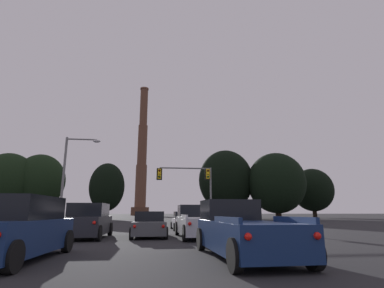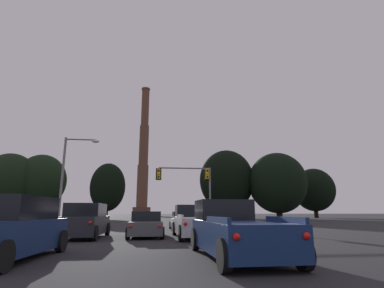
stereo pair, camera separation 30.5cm
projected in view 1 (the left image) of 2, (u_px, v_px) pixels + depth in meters
The scene contains 15 objects.
sedan_center_lane_second at pixel (149, 225), 17.44m from camera, with size 2.02×4.72×1.43m.
suv_left_lane_third at pixel (15, 229), 8.81m from camera, with size 2.30×4.98×1.86m.
suv_left_lane_second at pixel (88, 221), 16.50m from camera, with size 2.11×4.91×1.86m.
pickup_truck_right_lane_third at pixel (241, 231), 9.60m from camera, with size 2.32×5.55×1.82m.
hatchback_right_lane_front at pixel (184, 221), 24.29m from camera, with size 1.95×4.12×1.44m.
pickup_truck_right_lane_second at pixel (197, 223), 16.99m from camera, with size 2.24×5.53×1.82m.
traffic_light_overhead_right at pixel (193, 181), 31.48m from camera, with size 5.91×0.50×6.04m.
street_lamp at pixel (70, 171), 25.05m from camera, with size 2.91×0.36×7.66m.
smokestack at pixel (142, 163), 136.06m from camera, with size 7.87×7.87×59.70m.
treeline_center_right at pixel (40, 181), 64.77m from camera, with size 10.48×9.43×13.83m.
treeline_center_left at pixel (226, 180), 69.44m from camera, with size 12.52×11.27×15.65m.
treeline_right_mid at pixel (8, 181), 62.52m from camera, with size 11.12×10.01×13.66m.
treeline_far_right at pixel (107, 187), 61.32m from camera, with size 7.09×6.38×11.36m.
treeline_far_left at pixel (277, 183), 67.23m from camera, with size 13.03×11.73×14.61m.
treeline_left_mid at pixel (313, 190), 76.84m from camera, with size 10.55×9.50×12.44m.
Camera 1 is at (0.53, -1.31, 1.38)m, focal length 28.00 mm.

